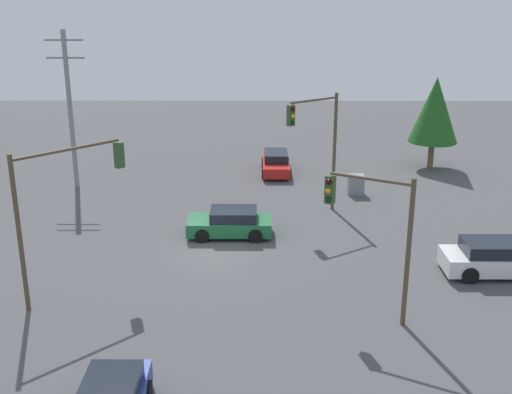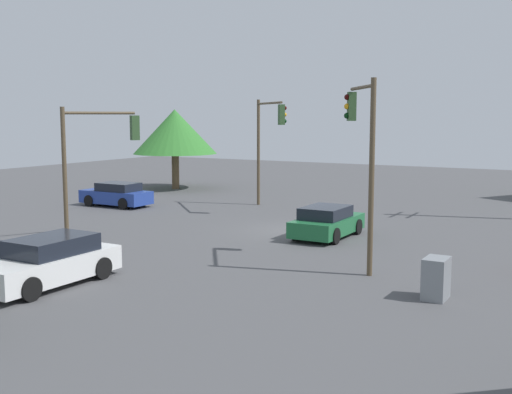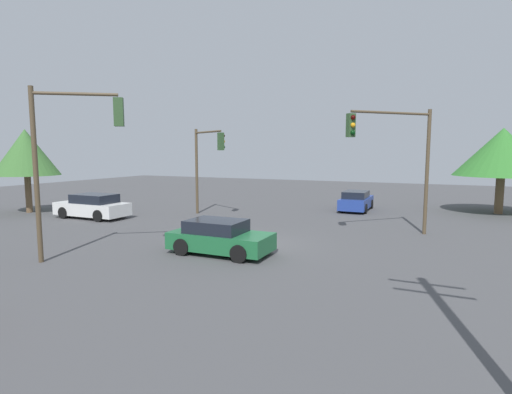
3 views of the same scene
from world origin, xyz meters
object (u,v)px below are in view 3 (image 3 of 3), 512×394
(traffic_signal_cross, at_px, (207,156))
(traffic_signal_aux, at_px, (398,148))
(sedan_green, at_px, (220,237))
(sedan_blue, at_px, (356,201))
(sedan_white, at_px, (93,206))
(traffic_signal_main, at_px, (69,145))

(traffic_signal_cross, relative_size, traffic_signal_aux, 0.91)
(traffic_signal_cross, bearing_deg, sedan_green, -27.19)
(traffic_signal_aux, bearing_deg, sedan_blue, -112.58)
(sedan_white, xyz_separation_m, traffic_signal_main, (7.10, -7.58, 3.64))
(traffic_signal_cross, bearing_deg, traffic_signal_main, -56.33)
(sedan_green, distance_m, traffic_signal_main, 6.65)
(sedan_white, distance_m, sedan_green, 12.38)
(sedan_white, relative_size, sedan_blue, 1.12)
(sedan_blue, bearing_deg, traffic_signal_aux, -67.66)
(sedan_green, distance_m, traffic_signal_cross, 10.27)
(sedan_green, distance_m, sedan_blue, 14.75)
(sedan_green, height_order, traffic_signal_cross, traffic_signal_cross)
(sedan_green, bearing_deg, sedan_white, -110.63)
(traffic_signal_cross, bearing_deg, sedan_blue, 66.19)
(sedan_green, height_order, traffic_signal_main, traffic_signal_main)
(sedan_green, xyz_separation_m, traffic_signal_aux, (6.13, 6.31, 3.62))
(sedan_blue, height_order, traffic_signal_aux, traffic_signal_aux)
(traffic_signal_main, relative_size, traffic_signal_aux, 1.05)
(sedan_green, relative_size, traffic_signal_aux, 0.67)
(sedan_green, bearing_deg, sedan_blue, 169.16)
(sedan_blue, bearing_deg, sedan_green, -100.84)
(sedan_blue, distance_m, traffic_signal_cross, 10.96)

